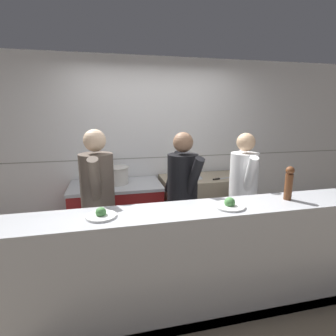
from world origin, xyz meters
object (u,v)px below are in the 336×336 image
Objects in this scene: stock_pot at (117,175)px; chef_sous at (182,198)px; plated_dish_appetiser at (230,205)px; chefs_knife at (223,178)px; plated_dish_main at (101,215)px; mixing_bowl_steel at (195,174)px; chef_head_cook at (98,201)px; pepper_mill at (289,182)px; oven_range at (117,214)px; chef_line at (243,193)px.

chef_sous is at bearing -52.05° from stock_pot.
stock_pot is at bearing 120.10° from plated_dish_appetiser.
chefs_knife is at bearing 67.39° from plated_dish_appetiser.
mixing_bowl_steel is at bearing 48.87° from plated_dish_main.
plated_dish_appetiser is 1.33m from chef_head_cook.
plated_dish_main is 1.71m from pepper_mill.
stock_pot is 1.49× the size of mixing_bowl_steel.
mixing_bowl_steel is 0.56× the size of chefs_knife.
plated_dish_appetiser is (0.92, -1.52, 0.61)m from oven_range.
chef_head_cook is 0.90m from chef_sous.
chef_line is (1.46, -0.78, 0.45)m from oven_range.
plated_dish_main reaches higher than stock_pot.
chef_line is (0.35, -0.74, -0.06)m from mixing_bowl_steel.
plated_dish_main is at bearing -140.90° from chefs_knife.
plated_dish_appetiser is at bearing -174.10° from pepper_mill.
stock_pot is at bearing 83.39° from plated_dish_main.
oven_range is at bearing 78.63° from chef_head_cook.
plated_dish_main is at bearing -144.71° from chef_line.
plated_dish_appetiser is 0.17× the size of chef_line.
chef_sous is at bearing 108.04° from plated_dish_appetiser.
chefs_knife is 1.05m from chef_sous.
chefs_knife is 1.82m from chef_head_cook.
plated_dish_appetiser is (-0.20, -1.49, 0.10)m from mixing_bowl_steel.
plated_dish_appetiser is (1.08, -0.03, 0.00)m from plated_dish_main.
chef_sous is 0.77m from chef_line.
plated_dish_appetiser is at bearing -88.64° from chef_sous.
chef_sous is at bearing -117.57° from mixing_bowl_steel.
chef_sous is at bearing 143.69° from pepper_mill.
chef_sous is (0.85, 0.66, -0.14)m from plated_dish_main.
plated_dish_appetiser reaches higher than plated_dish_main.
pepper_mill is at bearing -52.99° from chef_sous.
pepper_mill is (1.70, 0.04, 0.15)m from plated_dish_main.
chef_head_cook reaches higher than plated_dish_main.
plated_dish_appetiser is at bearing -97.49° from mixing_bowl_steel.
chefs_knife is 0.25× the size of chef_line.
plated_dish_appetiser reaches higher than mixing_bowl_steel.
pepper_mill is 0.20× the size of chef_sous.
oven_range is 3.05× the size of chefs_knife.
stock_pot is at bearing 176.48° from mixing_bowl_steel.
plated_dish_main is 0.68m from chef_head_cook.
chef_sous is at bearing 1.63° from chef_head_cook.
plated_dish_main reaches higher than mixing_bowl_steel.
oven_range is 1.72m from chef_line.
pepper_mill is (1.54, -1.46, 0.76)m from oven_range.
chef_sous is at bearing 37.51° from plated_dish_main.
plated_dish_appetiser is at bearing -29.36° from chef_head_cook.
mixing_bowl_steel is 1.50m from plated_dish_appetiser.
chef_line is (0.54, 0.74, -0.16)m from plated_dish_appetiser.
chef_head_cook is (-0.22, -0.86, -0.06)m from stock_pot.
mixing_bowl_steel reaches higher than oven_range.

